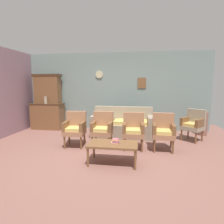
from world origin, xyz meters
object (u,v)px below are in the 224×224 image
side_cabinet (48,116)px  floor_vase_by_wall (203,124)px  floral_couch (122,126)px  armchair_by_doorway (163,130)px  armchair_near_cabinet (134,129)px  armchair_row_middle (102,128)px  coffee_table (113,145)px  armchair_near_couch_end (75,127)px  vase_on_cabinet (46,100)px  wingback_chair_by_fireplace (193,123)px  book_stack_on_table (115,141)px

side_cabinet → floor_vase_by_wall: 5.30m
floral_couch → armchair_by_doorway: bearing=-44.5°
armchair_near_cabinet → floor_vase_by_wall: 2.67m
armchair_row_middle → coffee_table: armchair_row_middle is taller
armchair_near_couch_end → floor_vase_by_wall: bearing=24.1°
vase_on_cabinet → armchair_near_cabinet: bearing=-25.9°
side_cabinet → armchair_by_doorway: size_ratio=1.28×
floral_couch → armchair_row_middle: (-0.42, -1.05, 0.17)m
wingback_chair_by_fireplace → coffee_table: bearing=-137.2°
floral_couch → armchair_near_cabinet: bearing=-70.7°
armchair_row_middle → coffee_table: (0.42, -1.00, -0.12)m
floral_couch → side_cabinet: bearing=167.8°
side_cabinet → armchair_near_couch_end: bearing=-46.4°
vase_on_cabinet → armchair_near_cabinet: 3.51m
floral_couch → coffee_table: (0.00, -2.05, 0.05)m
armchair_near_couch_end → floor_vase_by_wall: size_ratio=1.21×
floral_couch → armchair_near_cabinet: 1.17m
vase_on_cabinet → wingback_chair_by_fireplace: size_ratio=0.28×
armchair_near_cabinet → floor_vase_by_wall: armchair_near_cabinet is taller
side_cabinet → armchair_near_cabinet: bearing=-28.2°
vase_on_cabinet → coffee_table: (2.74, -2.47, -0.68)m
vase_on_cabinet → armchair_row_middle: 2.80m
vase_on_cabinet → book_stack_on_table: vase_on_cabinet is taller
floral_couch → armchair_near_cabinet: (0.38, -1.09, 0.17)m
armchair_by_doorway → book_stack_on_table: size_ratio=5.83×
floral_couch → book_stack_on_table: 2.04m
armchair_by_doorway → coffee_table: bearing=-138.8°
floral_couch → book_stack_on_table: bearing=-88.6°
floral_couch → armchair_by_doorway: (1.11, -1.09, 0.17)m
armchair_row_middle → wingback_chair_by_fireplace: size_ratio=1.00×
vase_on_cabinet → book_stack_on_table: bearing=-41.4°
coffee_table → armchair_near_cabinet: bearing=68.5°
floral_couch → floor_vase_by_wall: (2.52, 0.50, 0.05)m
armchair_by_doorway → floral_couch: bearing=135.5°
armchair_by_doorway → armchair_near_couch_end: bearing=-178.8°
armchair_near_cabinet → armchair_near_couch_end: bearing=-178.4°
floral_couch → coffee_table: 2.05m
side_cabinet → coffee_table: bearing=-43.7°
armchair_near_cabinet → coffee_table: size_ratio=0.90×
armchair_by_doorway → floor_vase_by_wall: (1.42, 1.59, -0.13)m
floral_couch → book_stack_on_table: floral_couch is taller
side_cabinet → armchair_row_middle: size_ratio=1.28×
armchair_row_middle → floor_vase_by_wall: (2.94, 1.56, -0.13)m
armchair_near_couch_end → wingback_chair_by_fireplace: same height
side_cabinet → floor_vase_by_wall: (5.30, -0.10, -0.09)m
wingback_chair_by_fireplace → floor_vase_by_wall: wingback_chair_by_fireplace is taller
coffee_table → armchair_row_middle: bearing=112.8°
vase_on_cabinet → armchair_near_cabinet: vase_on_cabinet is taller
floral_couch → armchair_row_middle: bearing=-111.6°
armchair_near_cabinet → book_stack_on_table: 1.00m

